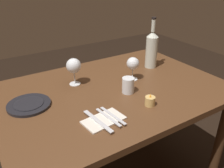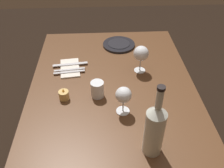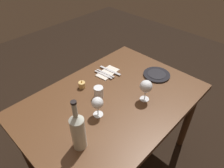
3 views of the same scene
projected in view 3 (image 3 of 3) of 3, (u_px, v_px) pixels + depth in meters
The scene contains 12 objects.
ground_plane at pixel (112, 157), 1.93m from camera, with size 6.00×6.00×0.00m, color black.
dining_table at pixel (112, 108), 1.52m from camera, with size 1.30×0.90×0.74m.
wine_glass_left at pixel (146, 87), 1.39m from camera, with size 0.09×0.09×0.16m.
wine_glass_right at pixel (97, 103), 1.28m from camera, with size 0.08×0.08×0.14m.
wine_bottle at pixel (78, 130), 1.08m from camera, with size 0.08×0.08×0.34m.
water_tumbler at pixel (99, 93), 1.46m from camera, with size 0.07×0.07×0.09m.
votive_candle at pixel (82, 85), 1.55m from camera, with size 0.05×0.05×0.07m.
dinner_plate at pixel (157, 75), 1.68m from camera, with size 0.22×0.22×0.02m.
folded_napkin at pixel (108, 73), 1.71m from camera, with size 0.20×0.13×0.01m.
fork_inner at pixel (105, 73), 1.69m from camera, with size 0.03×0.18×0.00m.
fork_outer at pixel (103, 75), 1.68m from camera, with size 0.03×0.18×0.00m.
table_knife at pixel (110, 70), 1.72m from camera, with size 0.04×0.21×0.00m.
Camera 3 is at (-0.77, -0.74, 1.74)m, focal length 32.91 mm.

